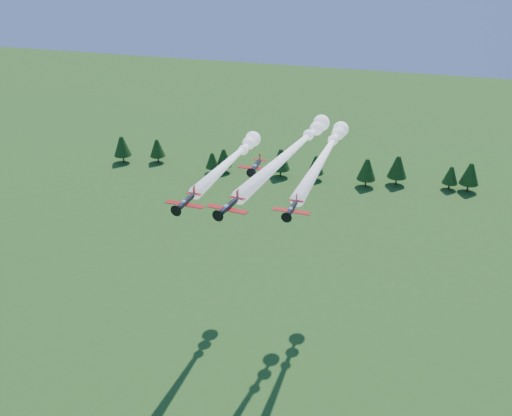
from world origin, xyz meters
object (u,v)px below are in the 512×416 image
(plane_left, at_px, (233,158))
(plane_right, at_px, (326,152))
(plane_lead, at_px, (294,148))
(plane_slot, at_px, (256,166))

(plane_left, xyz_separation_m, plane_right, (20.00, 1.93, 2.71))
(plane_lead, bearing_deg, plane_left, 168.43)
(plane_lead, bearing_deg, plane_right, 60.83)
(plane_left, bearing_deg, plane_right, 8.55)
(plane_right, height_order, plane_slot, plane_slot)
(plane_lead, relative_size, plane_slot, 7.44)
(plane_left, distance_m, plane_slot, 21.78)
(plane_slot, bearing_deg, plane_right, 62.10)
(plane_left, xyz_separation_m, plane_slot, (10.52, -18.02, 6.24))
(plane_slot, bearing_deg, plane_lead, 69.71)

